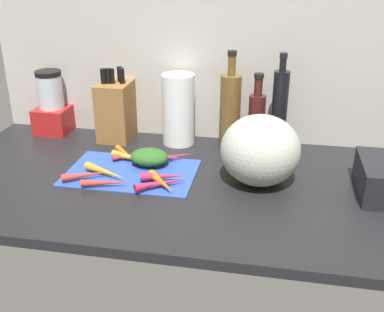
# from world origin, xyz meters

# --- Properties ---
(ground_plane) EXTENTS (1.70, 0.80, 0.03)m
(ground_plane) POSITION_xyz_m (0.00, 0.00, -0.01)
(ground_plane) COLOR black
(wall_back) EXTENTS (1.70, 0.03, 0.60)m
(wall_back) POSITION_xyz_m (0.00, 0.39, 0.30)
(wall_back) COLOR #BCB7AD
(wall_back) RESTS_ON ground_plane
(cutting_board) EXTENTS (0.42, 0.27, 0.01)m
(cutting_board) POSITION_xyz_m (-0.22, 0.01, 0.00)
(cutting_board) COLOR #2D51B7
(cutting_board) RESTS_ON ground_plane
(carrot_0) EXTENTS (0.12, 0.08, 0.02)m
(carrot_0) POSITION_xyz_m (-0.08, -0.06, 0.02)
(carrot_0) COLOR #B2264C
(carrot_0) RESTS_ON cutting_board
(carrot_1) EXTENTS (0.10, 0.09, 0.03)m
(carrot_1) POSITION_xyz_m (-0.13, -0.09, 0.02)
(carrot_1) COLOR #B2264C
(carrot_1) RESTS_ON cutting_board
(carrot_2) EXTENTS (0.14, 0.15, 0.02)m
(carrot_2) POSITION_xyz_m (-0.26, 0.10, 0.02)
(carrot_2) COLOR orange
(carrot_2) RESTS_ON cutting_board
(carrot_3) EXTENTS (0.12, 0.09, 0.02)m
(carrot_3) POSITION_xyz_m (-0.10, 0.13, 0.02)
(carrot_3) COLOR #B2264C
(carrot_3) RESTS_ON cutting_board
(carrot_4) EXTENTS (0.15, 0.06, 0.02)m
(carrot_4) POSITION_xyz_m (-0.26, -0.10, 0.02)
(carrot_4) COLOR red
(carrot_4) RESTS_ON cutting_board
(carrot_5) EXTENTS (0.11, 0.12, 0.03)m
(carrot_5) POSITION_xyz_m (-0.10, -0.08, 0.02)
(carrot_5) COLOR orange
(carrot_5) RESTS_ON cutting_board
(carrot_6) EXTENTS (0.14, 0.09, 0.02)m
(carrot_6) POSITION_xyz_m (-0.35, -0.07, 0.02)
(carrot_6) COLOR red
(carrot_6) RESTS_ON cutting_board
(carrot_7) EXTENTS (0.14, 0.07, 0.03)m
(carrot_7) POSITION_xyz_m (-0.25, 0.08, 0.02)
(carrot_7) COLOR orange
(carrot_7) RESTS_ON cutting_board
(carrot_8) EXTENTS (0.16, 0.09, 0.03)m
(carrot_8) POSITION_xyz_m (-0.29, -0.04, 0.02)
(carrot_8) COLOR orange
(carrot_8) RESTS_ON cutting_board
(carrot_9) EXTENTS (0.10, 0.07, 0.02)m
(carrot_9) POSITION_xyz_m (-0.26, 0.10, 0.02)
(carrot_9) COLOR red
(carrot_9) RESTS_ON cutting_board
(carrot_10) EXTENTS (0.16, 0.07, 0.03)m
(carrot_10) POSITION_xyz_m (-0.16, 0.09, 0.02)
(carrot_10) COLOR #B2264C
(carrot_10) RESTS_ON cutting_board
(carrot_11) EXTENTS (0.14, 0.06, 0.03)m
(carrot_11) POSITION_xyz_m (-0.10, -0.04, 0.02)
(carrot_11) COLOR #B2264C
(carrot_11) RESTS_ON cutting_board
(carrot_greens_pile) EXTENTS (0.13, 0.10, 0.05)m
(carrot_greens_pile) POSITION_xyz_m (-0.18, 0.07, 0.04)
(carrot_greens_pile) COLOR #2D6023
(carrot_greens_pile) RESTS_ON cutting_board
(winter_squash) EXTENTS (0.24, 0.24, 0.22)m
(winter_squash) POSITION_xyz_m (0.19, 0.02, 0.11)
(winter_squash) COLOR #B2B7A8
(winter_squash) RESTS_ON ground_plane
(knife_block) EXTENTS (0.12, 0.16, 0.27)m
(knife_block) POSITION_xyz_m (-0.37, 0.30, 0.11)
(knife_block) COLOR olive
(knife_block) RESTS_ON ground_plane
(blender_appliance) EXTENTS (0.13, 0.13, 0.25)m
(blender_appliance) POSITION_xyz_m (-0.64, 0.31, 0.11)
(blender_appliance) COLOR red
(blender_appliance) RESTS_ON ground_plane
(paper_towel_roll) EXTENTS (0.12, 0.12, 0.26)m
(paper_towel_roll) POSITION_xyz_m (-0.13, 0.30, 0.13)
(paper_towel_roll) COLOR white
(paper_towel_roll) RESTS_ON ground_plane
(bottle_0) EXTENTS (0.07, 0.07, 0.35)m
(bottle_0) POSITION_xyz_m (0.07, 0.29, 0.14)
(bottle_0) COLOR brown
(bottle_0) RESTS_ON ground_plane
(bottle_1) EXTENTS (0.06, 0.06, 0.28)m
(bottle_1) POSITION_xyz_m (0.16, 0.27, 0.12)
(bottle_1) COLOR #471919
(bottle_1) RESTS_ON ground_plane
(bottle_2) EXTENTS (0.05, 0.05, 0.35)m
(bottle_2) POSITION_xyz_m (0.24, 0.28, 0.15)
(bottle_2) COLOR black
(bottle_2) RESTS_ON ground_plane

